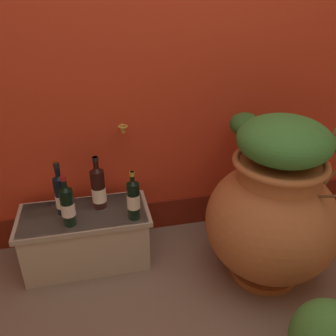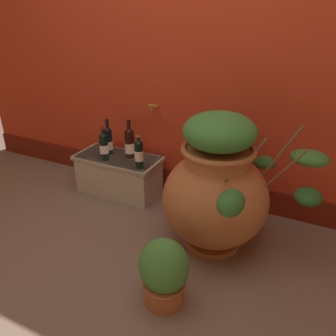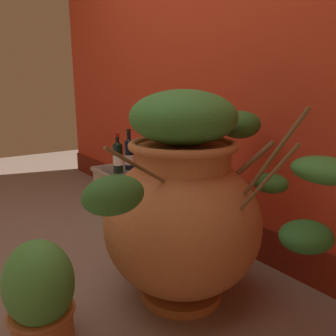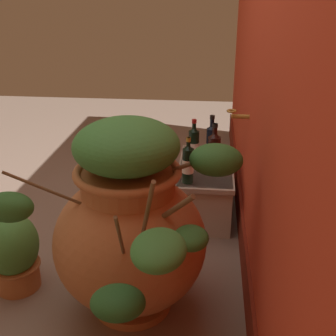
% 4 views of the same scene
% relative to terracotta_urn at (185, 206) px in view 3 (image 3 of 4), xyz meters
% --- Properties ---
extents(ground_plane, '(7.00, 7.00, 0.00)m').
position_rel_terracotta_urn_xyz_m(ground_plane, '(-0.46, -0.55, -0.44)').
color(ground_plane, '#7A6656').
extents(back_wall, '(4.40, 0.33, 2.60)m').
position_rel_terracotta_urn_xyz_m(back_wall, '(-0.46, 0.65, 0.85)').
color(back_wall, red).
rests_on(back_wall, ground_plane).
extents(terracotta_urn, '(0.97, 1.02, 0.93)m').
position_rel_terracotta_urn_xyz_m(terracotta_urn, '(0.00, 0.00, 0.00)').
color(terracotta_urn, '#B26638').
rests_on(terracotta_urn, ground_plane).
extents(stone_ledge, '(0.73, 0.35, 0.34)m').
position_rel_terracotta_urn_xyz_m(stone_ledge, '(-0.98, 0.32, -0.25)').
color(stone_ledge, beige).
rests_on(stone_ledge, ground_plane).
extents(wine_bottle_left, '(0.08, 0.08, 0.32)m').
position_rel_terracotta_urn_xyz_m(wine_bottle_left, '(-0.89, 0.37, 0.03)').
color(wine_bottle_left, black).
rests_on(wine_bottle_left, stone_ledge).
extents(wine_bottle_middle, '(0.07, 0.07, 0.28)m').
position_rel_terracotta_urn_xyz_m(wine_bottle_middle, '(-0.71, 0.21, 0.02)').
color(wine_bottle_middle, black).
rests_on(wine_bottle_middle, stone_ledge).
extents(wine_bottle_right, '(0.07, 0.07, 0.29)m').
position_rel_terracotta_urn_xyz_m(wine_bottle_right, '(-1.05, 0.23, 0.02)').
color(wine_bottle_right, black).
rests_on(wine_bottle_right, stone_ledge).
extents(wine_bottle_back, '(0.07, 0.07, 0.31)m').
position_rel_terracotta_urn_xyz_m(wine_bottle_back, '(-1.09, 0.35, 0.02)').
color(wine_bottle_back, black).
rests_on(wine_bottle_back, stone_ledge).
extents(potted_shrub, '(0.28, 0.25, 0.41)m').
position_rel_terracotta_urn_xyz_m(potted_shrub, '(-0.08, -0.61, -0.23)').
color(potted_shrub, '#B26638').
rests_on(potted_shrub, ground_plane).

